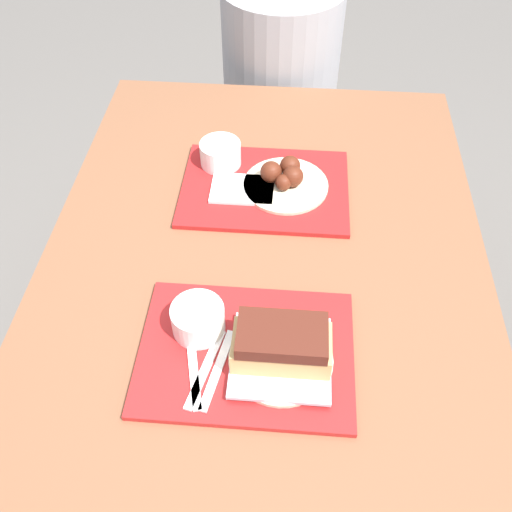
{
  "coord_description": "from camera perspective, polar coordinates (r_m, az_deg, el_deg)",
  "views": [
    {
      "loc": [
        0.05,
        -0.79,
        1.69
      ],
      "look_at": [
        -0.01,
        -0.01,
        0.82
      ],
      "focal_mm": 40.0,
      "sensor_mm": 36.0,
      "label": 1
    }
  ],
  "objects": [
    {
      "name": "picnic_bench_far",
      "position": [
        2.15,
        2.39,
        10.67
      ],
      "size": [
        0.91,
        0.28,
        0.45
      ],
      "color": "brown",
      "rests_on": "ground_plane"
    },
    {
      "name": "person_seated_across",
      "position": [
        1.95,
        2.53,
        19.23
      ],
      "size": [
        0.38,
        0.38,
        0.72
      ],
      "color": "#9E9EA3",
      "rests_on": "picnic_bench_far"
    },
    {
      "name": "condiment_packet",
      "position": [
        1.1,
        -0.79,
        -6.42
      ],
      "size": [
        0.04,
        0.03,
        0.01
      ],
      "color": "teal",
      "rests_on": "tray_near"
    },
    {
      "name": "brisket_sandwich_plate",
      "position": [
        1.02,
        2.56,
        -9.21
      ],
      "size": [
        0.19,
        0.19,
        0.09
      ],
      "color": "beige",
      "rests_on": "tray_near"
    },
    {
      "name": "tray_far",
      "position": [
        1.37,
        0.9,
        6.8
      ],
      "size": [
        0.4,
        0.3,
        0.01
      ],
      "color": "red",
      "rests_on": "picnic_table"
    },
    {
      "name": "bowl_coleslaw_far",
      "position": [
        1.42,
        -3.58,
        10.29
      ],
      "size": [
        0.1,
        0.1,
        0.06
      ],
      "color": "white",
      "rests_on": "tray_far"
    },
    {
      "name": "wings_plate_far",
      "position": [
        1.36,
        2.88,
        7.79
      ],
      "size": [
        0.2,
        0.2,
        0.06
      ],
      "color": "beige",
      "rests_on": "tray_far"
    },
    {
      "name": "ground_plane",
      "position": [
        1.86,
        0.48,
        -17.03
      ],
      "size": [
        12.0,
        12.0,
        0.0
      ],
      "primitive_type": "plane",
      "color": "#605B56"
    },
    {
      "name": "plastic_fork_near",
      "position": [
        1.05,
        -5.07,
        -11.15
      ],
      "size": [
        0.05,
        0.17,
        0.0
      ],
      "color": "white",
      "rests_on": "tray_near"
    },
    {
      "name": "plastic_knife_near",
      "position": [
        1.04,
        -3.86,
        -11.25
      ],
      "size": [
        0.05,
        0.17,
        0.0
      ],
      "color": "white",
      "rests_on": "tray_near"
    },
    {
      "name": "napkin_far",
      "position": [
        1.36,
        -1.38,
        6.7
      ],
      "size": [
        0.15,
        0.1,
        0.01
      ],
      "color": "white",
      "rests_on": "tray_far"
    },
    {
      "name": "bowl_coleslaw_near",
      "position": [
        1.07,
        -5.83,
        -6.19
      ],
      "size": [
        0.1,
        0.1,
        0.06
      ],
      "color": "white",
      "rests_on": "tray_near"
    },
    {
      "name": "picnic_table",
      "position": [
        1.28,
        0.67,
        -4.13
      ],
      "size": [
        0.96,
        1.41,
        0.78
      ],
      "color": "brown",
      "rests_on": "ground_plane"
    },
    {
      "name": "tray_near",
      "position": [
        1.07,
        -0.99,
        -9.61
      ],
      "size": [
        0.4,
        0.3,
        0.01
      ],
      "color": "red",
      "rests_on": "picnic_table"
    },
    {
      "name": "plastic_spoon_near",
      "position": [
        1.05,
        -6.28,
        -11.04
      ],
      "size": [
        0.06,
        0.17,
        0.0
      ],
      "color": "white",
      "rests_on": "tray_near"
    }
  ]
}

